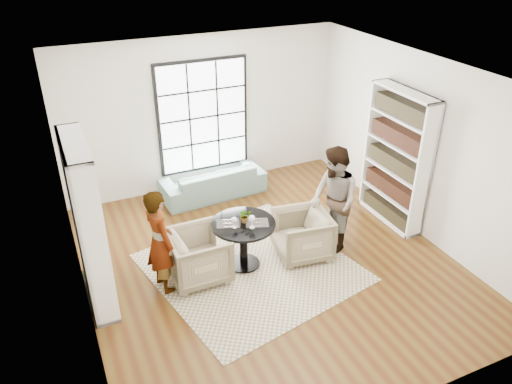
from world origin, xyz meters
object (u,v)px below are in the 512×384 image
armchair_left (199,256)px  flower_centerpiece (245,216)px  sofa (213,181)px  person_left (160,242)px  wine_glass_left (234,220)px  pedestal_table (244,235)px  person_right (334,200)px  armchair_right (302,235)px  wine_glass_right (252,219)px

armchair_left → flower_centerpiece: bearing=-88.2°
sofa → person_left: size_ratio=1.25×
wine_glass_left → armchair_left: bearing=174.1°
pedestal_table → flower_centerpiece: flower_centerpiece is taller
person_right → wine_glass_left: size_ratio=9.82×
sofa → flower_centerpiece: size_ratio=9.62×
person_right → wine_glass_left: bearing=-87.1°
wine_glass_left → flower_centerpiece: bearing=23.0°
armchair_right → person_left: size_ratio=0.52×
pedestal_table → armchair_left: armchair_left is taller
pedestal_table → wine_glass_left: wine_glass_left is taller
armchair_right → wine_glass_left: size_ratio=4.65×
pedestal_table → person_left: bearing=-179.7°
wine_glass_left → flower_centerpiece: size_ratio=0.86×
pedestal_table → person_right: size_ratio=0.55×
wine_glass_left → flower_centerpiece: flower_centerpiece is taller
person_right → wine_glass_left: 1.68m
armchair_left → person_right: bearing=-93.5°
person_left → pedestal_table: bearing=-102.1°
armchair_right → wine_glass_right: wine_glass_right is taller
person_right → wine_glass_left: person_right is taller
sofa → armchair_left: bearing=61.8°
armchair_right → person_left: bearing=-84.8°
wine_glass_left → wine_glass_right: wine_glass_right is taller
armchair_right → person_right: 0.75m
pedestal_table → flower_centerpiece: bearing=32.7°
armchair_right → wine_glass_right: 1.05m
sofa → armchair_right: bearing=100.2°
person_right → flower_centerpiece: size_ratio=8.44×
person_left → flower_centerpiece: size_ratio=7.71×
person_left → person_right: size_ratio=0.91×
pedestal_table → wine_glass_left: 0.39m
pedestal_table → sofa: 2.39m
armchair_left → person_right: 2.30m
armchair_left → armchair_right: armchair_left is taller
sofa → wine_glass_left: wine_glass_left is taller
person_left → flower_centerpiece: bearing=-101.1°
sofa → wine_glass_right: wine_glass_right is taller
person_right → wine_glass_left: (-1.68, 0.07, 0.02)m
pedestal_table → armchair_left: size_ratio=1.13×
pedestal_table → armchair_right: bearing=-7.9°
wine_glass_right → armchair_left: bearing=168.2°
person_right → person_left: bearing=-87.4°
wine_glass_left → wine_glass_right: (0.24, -0.11, 0.02)m
sofa → flower_centerpiece: bearing=78.8°
sofa → person_left: (-1.63, -2.36, 0.51)m
sofa → armchair_right: size_ratio=2.41×
wine_glass_right → armchair_right: bearing=2.6°
sofa → pedestal_table: bearing=78.0°
flower_centerpiece → person_left: bearing=-178.8°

